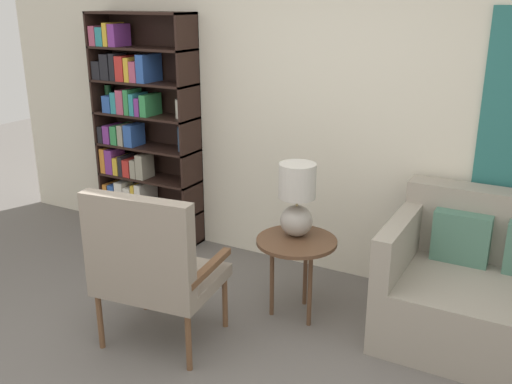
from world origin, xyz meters
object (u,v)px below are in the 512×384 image
Objects in this scene: side_table at (296,248)px; table_lamp at (297,198)px; bookshelf at (137,130)px; armchair at (150,263)px.

side_table is 0.34m from table_lamp.
bookshelf is at bearing 161.65° from side_table.
side_table is (0.60, 0.78, -0.08)m from armchair.
side_table is at bearing 52.39° from armchair.
bookshelf reaches higher than table_lamp.
bookshelf reaches higher than armchair.
armchair is at bearing -48.38° from bookshelf.
bookshelf is 1.89m from table_lamp.
side_table is (1.84, -0.61, -0.48)m from bookshelf.
table_lamp is (1.80, -0.54, -0.15)m from bookshelf.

